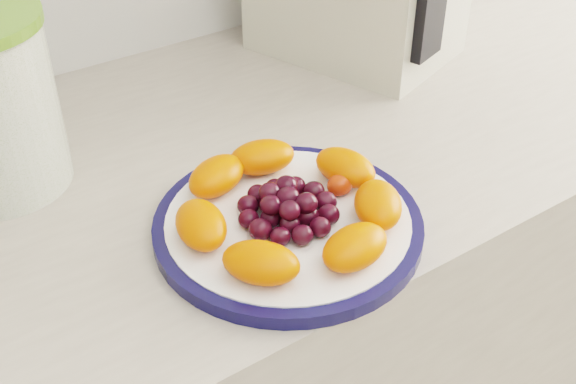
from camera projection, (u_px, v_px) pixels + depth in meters
counter at (285, 363)px, 1.18m from camera, size 3.50×0.60×0.90m
cabinet_face at (285, 375)px, 1.20m from camera, size 3.48×0.58×0.84m
plate_rim at (288, 225)px, 0.74m from camera, size 0.28×0.28×0.01m
plate_face at (288, 224)px, 0.74m from camera, size 0.25×0.25×0.02m
fruit_plate at (290, 203)px, 0.73m from camera, size 0.24×0.24×0.04m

